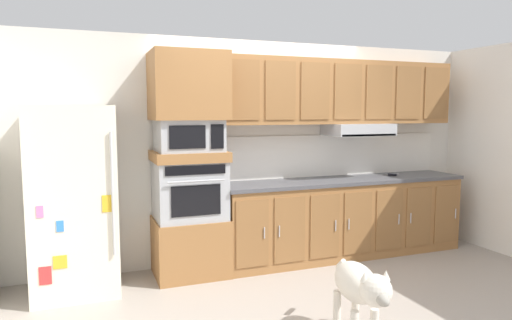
# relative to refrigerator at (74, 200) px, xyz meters

# --- Properties ---
(ground_plane) EXTENTS (9.60, 9.60, 0.00)m
(ground_plane) POSITION_rel_refrigerator_xyz_m (2.03, -0.68, -0.88)
(ground_plane) COLOR #9E9389
(back_kitchen_wall) EXTENTS (6.20, 0.12, 2.50)m
(back_kitchen_wall) POSITION_rel_refrigerator_xyz_m (2.03, 0.43, 0.37)
(back_kitchen_wall) COLOR silver
(back_kitchen_wall) RESTS_ON ground
(refrigerator) EXTENTS (0.76, 0.73, 1.76)m
(refrigerator) POSITION_rel_refrigerator_xyz_m (0.00, 0.00, 0.00)
(refrigerator) COLOR silver
(refrigerator) RESTS_ON ground
(oven_base_cabinet) EXTENTS (0.74, 0.62, 0.60)m
(oven_base_cabinet) POSITION_rel_refrigerator_xyz_m (1.12, 0.07, -0.58)
(oven_base_cabinet) COLOR #996638
(oven_base_cabinet) RESTS_ON ground
(built_in_oven) EXTENTS (0.70, 0.62, 0.60)m
(built_in_oven) POSITION_rel_refrigerator_xyz_m (1.12, 0.07, 0.02)
(built_in_oven) COLOR #A8AAAF
(built_in_oven) RESTS_ON oven_base_cabinet
(appliance_mid_shelf) EXTENTS (0.74, 0.62, 0.10)m
(appliance_mid_shelf) POSITION_rel_refrigerator_xyz_m (1.12, 0.07, 0.37)
(appliance_mid_shelf) COLOR #996638
(appliance_mid_shelf) RESTS_ON built_in_oven
(microwave) EXTENTS (0.64, 0.54, 0.32)m
(microwave) POSITION_rel_refrigerator_xyz_m (1.12, 0.07, 0.58)
(microwave) COLOR #A8AAAF
(microwave) RESTS_ON appliance_mid_shelf
(appliance_upper_cabinet) EXTENTS (0.74, 0.62, 0.68)m
(appliance_upper_cabinet) POSITION_rel_refrigerator_xyz_m (1.12, 0.07, 1.08)
(appliance_upper_cabinet) COLOR #996638
(appliance_upper_cabinet) RESTS_ON microwave
(lower_cabinet_run) EXTENTS (2.95, 0.63, 0.88)m
(lower_cabinet_run) POSITION_rel_refrigerator_xyz_m (2.96, 0.07, -0.44)
(lower_cabinet_run) COLOR #996638
(lower_cabinet_run) RESTS_ON ground
(countertop_slab) EXTENTS (2.99, 0.64, 0.04)m
(countertop_slab) POSITION_rel_refrigerator_xyz_m (2.96, 0.07, 0.02)
(countertop_slab) COLOR #4C4C51
(countertop_slab) RESTS_ON lower_cabinet_run
(backsplash_panel) EXTENTS (2.99, 0.02, 0.50)m
(backsplash_panel) POSITION_rel_refrigerator_xyz_m (2.96, 0.36, 0.29)
(backsplash_panel) COLOR silver
(backsplash_panel) RESTS_ON countertop_slab
(upper_cabinet_with_hood) EXTENTS (2.95, 0.48, 0.88)m
(upper_cabinet_with_hood) POSITION_rel_refrigerator_xyz_m (2.98, 0.19, 1.02)
(upper_cabinet_with_hood) COLOR #996638
(upper_cabinet_with_hood) RESTS_ON backsplash_panel
(screwdriver) EXTENTS (0.17, 0.17, 0.03)m
(screwdriver) POSITION_rel_refrigerator_xyz_m (3.65, 0.08, 0.05)
(screwdriver) COLOR black
(screwdriver) RESTS_ON countertop_slab
(dog) EXTENTS (0.38, 0.94, 0.63)m
(dog) POSITION_rel_refrigerator_xyz_m (1.97, -1.77, -0.46)
(dog) COLOR beige
(dog) RESTS_ON ground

